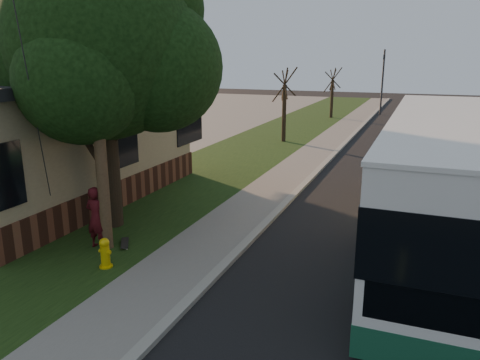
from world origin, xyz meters
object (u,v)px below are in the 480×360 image
(traffic_signal, at_px, (383,78))
(transit_bus, at_px, (441,176))
(skateboard_main, at_px, (125,243))
(bare_tree_far, at_px, (332,94))
(fire_hydrant, at_px, (105,253))
(distant_car, at_px, (417,123))
(utility_pole, at_px, (94,71))
(leafy_tree, at_px, (106,48))
(skateboarder, at_px, (96,217))
(bare_tree_near, at_px, (284,106))

(traffic_signal, distance_m, transit_bus, 29.46)
(traffic_signal, bearing_deg, skateboard_main, -96.07)
(bare_tree_far, bearing_deg, skateboard_main, -89.95)
(bare_tree_far, bearing_deg, fire_hydrant, -89.24)
(bare_tree_far, xyz_separation_m, transit_bus, (7.74, -25.12, -0.15))
(bare_tree_far, bearing_deg, distant_car, -40.54)
(bare_tree_far, xyz_separation_m, traffic_signal, (3.50, 4.00, 1.16))
(fire_hydrant, relative_size, skateboard_main, 0.99)
(fire_hydrant, xyz_separation_m, utility_pole, (-0.71, 0.99, 4.20))
(leafy_tree, height_order, distant_car, leafy_tree)
(utility_pole, height_order, bare_tree_far, utility_pole)
(traffic_signal, relative_size, distant_car, 1.27)
(skateboarder, relative_size, distant_car, 0.38)
(utility_pole, distance_m, transit_bus, 9.35)
(bare_tree_far, height_order, transit_bus, bare_tree_far)
(utility_pole, height_order, skateboard_main, utility_pole)
(transit_bus, bearing_deg, traffic_signal, 98.28)
(bare_tree_near, relative_size, traffic_signal, 0.78)
(fire_hydrant, bearing_deg, leafy_tree, 120.67)
(bare_tree_near, distance_m, traffic_signal, 16.52)
(fire_hydrant, xyz_separation_m, skateboarder, (-0.94, 0.92, 0.47))
(fire_hydrant, xyz_separation_m, traffic_signal, (3.10, 34.00, 2.73))
(bare_tree_far, height_order, skateboard_main, bare_tree_far)
(utility_pole, bearing_deg, distant_car, 73.18)
(bare_tree_far, relative_size, distant_car, 0.93)
(fire_hydrant, xyz_separation_m, leafy_tree, (-1.57, 2.65, 4.73))
(fire_hydrant, relative_size, transit_bus, 0.06)
(fire_hydrant, distance_m, skateboard_main, 1.39)
(skateboard_main, bearing_deg, skateboarder, -145.86)
(transit_bus, bearing_deg, bare_tree_far, 107.12)
(bare_tree_near, height_order, skateboard_main, bare_tree_near)
(bare_tree_far, xyz_separation_m, distant_car, (6.72, -5.75, -1.26))
(bare_tree_far, height_order, traffic_signal, traffic_signal)
(leafy_tree, distance_m, skateboarder, 4.65)
(skateboarder, height_order, distant_car, skateboarder)
(skateboarder, bearing_deg, leafy_tree, -68.03)
(bare_tree_far, relative_size, transit_bus, 0.31)
(bare_tree_near, relative_size, skateboarder, 2.59)
(bare_tree_far, bearing_deg, leafy_tree, -92.45)
(skateboarder, distance_m, skateboard_main, 1.03)
(transit_bus, bearing_deg, bare_tree_near, 122.12)
(bare_tree_far, distance_m, distant_car, 8.94)
(bare_tree_near, distance_m, skateboarder, 17.13)
(transit_bus, bearing_deg, utility_pole, -154.22)
(transit_bus, bearing_deg, skateboarder, -154.43)
(bare_tree_near, distance_m, distant_car, 9.65)
(fire_hydrant, relative_size, skateboarder, 0.45)
(skateboarder, distance_m, distant_car, 24.43)
(traffic_signal, bearing_deg, utility_pole, -96.58)
(bare_tree_near, relative_size, transit_bus, 0.33)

